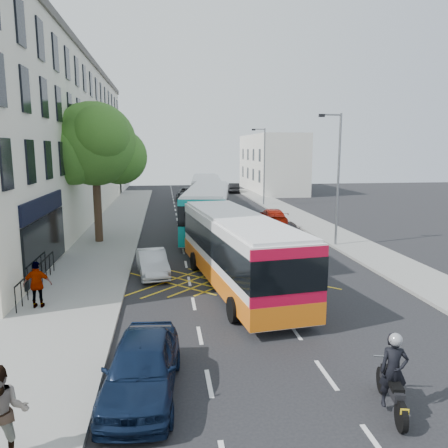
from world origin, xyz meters
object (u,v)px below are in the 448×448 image
object	(u,v)px
bus_far	(206,193)
pedestrian_far	(37,285)
street_tree	(94,145)
lamp_near	(337,173)
lamp_far	(263,162)
parked_car_silver	(152,263)
parked_car_blue	(142,367)
motorbike	(393,375)
distant_car_grey	(188,194)
pedestrian_near	(2,416)
bus_mid	(208,210)
red_hatchback	(272,217)
bus_near	(237,250)
distant_car_dark	(234,188)

from	to	relation	value
bus_far	pedestrian_far	bearing A→B (deg)	-103.70
street_tree	bus_far	bearing A→B (deg)	59.74
lamp_near	lamp_far	bearing A→B (deg)	90.00
street_tree	parked_car_silver	xyz separation A→B (m)	(3.61, -7.75, -5.68)
lamp_near	parked_car_blue	distance (m)	19.28
parked_car_blue	street_tree	bearing A→B (deg)	106.20
motorbike	parked_car_silver	distance (m)	13.33
lamp_far	distant_car_grey	xyz separation A→B (m)	(-7.67, 6.78, -3.89)
pedestrian_far	pedestrian_near	bearing A→B (deg)	99.97
bus_mid	lamp_near	bearing A→B (deg)	-24.91
lamp_far	parked_car_silver	distance (m)	27.45
lamp_far	red_hatchback	world-z (taller)	lamp_far
lamp_near	motorbike	size ratio (longest dim) A/B	3.71
lamp_near	parked_car_blue	xyz separation A→B (m)	(-11.10, -15.28, -3.87)
motorbike	pedestrian_near	size ratio (longest dim) A/B	1.10
motorbike	pedestrian_far	distance (m)	12.65
motorbike	distant_car_grey	distance (m)	43.63
bus_near	red_hatchback	world-z (taller)	bus_near
distant_car_dark	bus_far	bearing A→B (deg)	77.90
bus_near	lamp_near	bearing A→B (deg)	36.77
motorbike	red_hatchback	world-z (taller)	motorbike
bus_near	bus_far	world-z (taller)	bus_far
distant_car_grey	pedestrian_far	bearing A→B (deg)	-94.52
red_hatchback	distant_car_dark	distance (m)	26.37
bus_far	parked_car_blue	size ratio (longest dim) A/B	2.75
lamp_far	bus_mid	world-z (taller)	lamp_far
bus_mid	bus_far	distance (m)	12.38
street_tree	lamp_near	bearing A→B (deg)	-11.40
bus_far	pedestrian_near	bearing A→B (deg)	-96.66
bus_near	distant_car_dark	distance (m)	42.16
street_tree	red_hatchback	distance (m)	14.90
lamp_far	motorbike	world-z (taller)	lamp_far
lamp_near	lamp_far	distance (m)	20.00
bus_far	red_hatchback	size ratio (longest dim) A/B	2.59
parked_car_silver	pedestrian_near	bearing A→B (deg)	-108.57
bus_far	parked_car_blue	bearing A→B (deg)	-93.28
motorbike	parked_car_silver	world-z (taller)	motorbike
street_tree	pedestrian_far	bearing A→B (deg)	-92.59
lamp_near	bus_mid	xyz separation A→B (m)	(-7.43, 5.00, -2.84)
lamp_near	pedestrian_near	size ratio (longest dim) A/B	4.08
bus_far	red_hatchback	distance (m)	10.24
red_hatchback	motorbike	bearing A→B (deg)	85.83
street_tree	parked_car_silver	bearing A→B (deg)	-65.02
red_hatchback	pedestrian_far	distance (m)	21.71
motorbike	distant_car_grey	bearing A→B (deg)	105.60
street_tree	parked_car_blue	world-z (taller)	street_tree
bus_mid	bus_far	bearing A→B (deg)	93.93
lamp_near	bus_far	xyz separation A→B (m)	(-6.32, 17.33, -2.87)
bus_mid	pedestrian_near	size ratio (longest dim) A/B	6.26
bus_mid	bus_far	size ratio (longest dim) A/B	1.02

